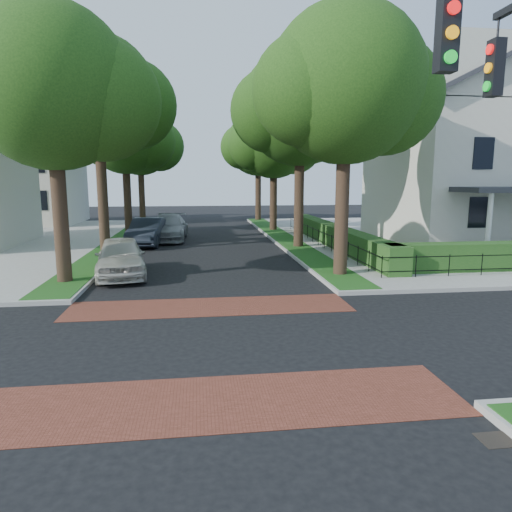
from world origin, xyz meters
The scene contains 22 objects.
ground centered at (0.00, 0.00, 0.00)m, with size 120.00×120.00×0.00m, color black.
sidewalk_ne centered at (19.50, 19.00, 0.07)m, with size 30.00×30.00×0.15m, color gray.
crosswalk_far centered at (0.00, 3.20, 0.01)m, with size 9.00×2.20×0.01m, color #602C1D.
crosswalk_near centered at (0.00, -3.20, 0.01)m, with size 9.00×2.20×0.01m, color #602C1D.
storm_drain centered at (4.30, -5.00, 0.01)m, with size 0.65×0.45×0.01m, color black.
grass_strip_ne centered at (5.40, 19.10, 0.16)m, with size 1.60×29.80×0.02m, color #1D4C15.
grass_strip_nw centered at (-5.40, 19.10, 0.16)m, with size 1.60×29.80×0.02m, color #1D4C15.
tree_right_near centered at (5.60, 7.24, 7.63)m, with size 7.75×6.67×10.66m.
tree_right_mid centered at (5.61, 15.25, 7.99)m, with size 8.25×7.09×11.22m.
tree_right_far centered at (5.60, 24.22, 6.91)m, with size 7.25×6.23×9.74m.
tree_right_back centered at (5.60, 33.23, 7.27)m, with size 7.50×6.45×10.20m.
tree_left_near centered at (-5.40, 7.23, 7.27)m, with size 7.50×6.45×10.20m.
tree_left_mid centered at (-5.39, 15.24, 8.34)m, with size 8.00×6.88×11.48m.
tree_left_far centered at (-5.40, 24.22, 7.12)m, with size 7.00×6.02×9.86m.
tree_left_back centered at (-5.40, 33.24, 7.41)m, with size 7.75×6.66×10.44m.
hedge_main_road centered at (7.70, 15.00, 0.75)m, with size 1.00×18.00×1.20m, color #1B4718.
fence_main_road centered at (6.90, 15.00, 0.60)m, with size 0.06×18.00×0.90m, color black, non-canonical shape.
house_victorian centered at (17.51, 15.92, 6.02)m, with size 13.00×13.05×12.48m.
house_left_far centered at (-15.49, 31.99, 5.04)m, with size 10.00×9.00×10.14m.
parked_car_front centered at (-3.60, 8.38, 0.83)m, with size 1.96×4.87×1.66m, color beige.
parked_car_middle centered at (-3.45, 17.68, 0.83)m, with size 1.76×5.06×1.67m, color #1F252F.
parked_car_rear centered at (-2.30, 19.90, 0.84)m, with size 2.36×5.80×1.68m, color gray.
Camera 1 is at (-0.34, -11.05, 4.05)m, focal length 32.00 mm.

